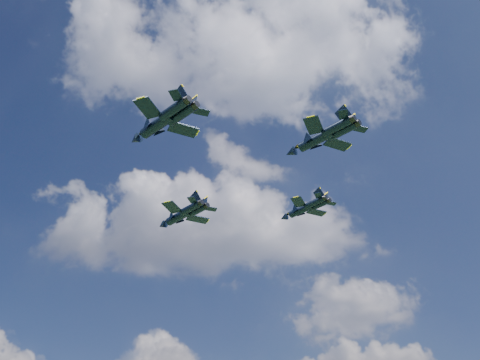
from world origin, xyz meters
The scene contains 4 objects.
jet_lead centered at (-19.55, 14.48, 63.20)m, with size 15.45×13.90×4.01m.
jet_left centered at (-17.79, -17.71, 63.77)m, with size 16.60×14.61×4.27m.
jet_right centered at (8.32, 16.12, 64.62)m, with size 13.37×12.05×3.47m.
jet_slot centered at (10.38, -12.66, 62.61)m, with size 15.29×13.29×3.92m.
Camera 1 is at (3.03, -90.59, 3.57)m, focal length 40.00 mm.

